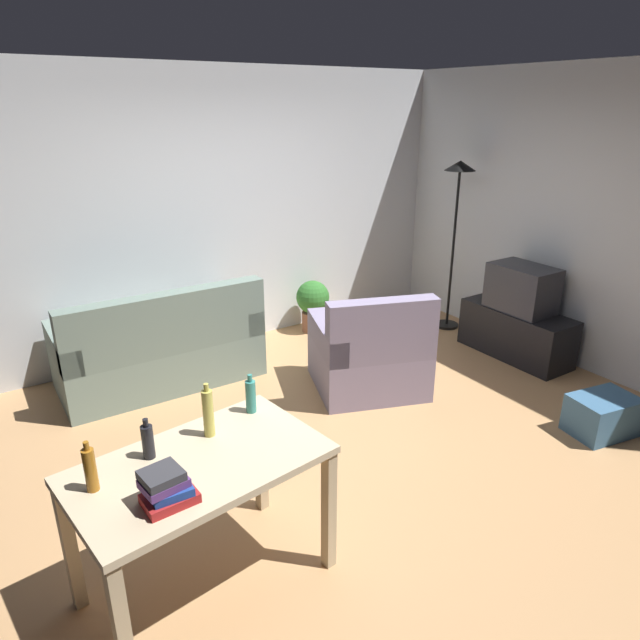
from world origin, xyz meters
name	(u,v)px	position (x,y,z in m)	size (l,w,h in m)	color
ground_plane	(345,435)	(0.00, 0.00, -0.01)	(5.20, 4.40, 0.02)	tan
wall_rear	(217,213)	(0.00, 2.20, 1.35)	(5.20, 0.10, 2.70)	silver
wall_right	(580,221)	(2.60, 0.00, 1.35)	(0.10, 4.40, 2.70)	silver
couch	(161,351)	(-0.87, 1.59, 0.31)	(1.71, 0.84, 0.92)	slate
tv_stand	(516,333)	(2.25, 0.26, 0.24)	(0.44, 1.10, 0.48)	black
tv	(522,288)	(2.25, 0.26, 0.70)	(0.41, 0.60, 0.44)	#2D2D33
torchiere_lamp	(457,200)	(2.25, 1.19, 1.41)	(0.32, 0.32, 1.81)	black
desk	(201,480)	(-1.42, -0.78, 0.65)	(1.29, 0.86, 0.76)	#C6B28E
potted_plant	(313,302)	(0.91, 1.90, 0.33)	(0.36, 0.36, 0.57)	brown
armchair	(370,355)	(0.60, 0.48, 0.32)	(1.13, 1.10, 0.92)	gray
storage_box	(602,415)	(1.65, -1.04, 0.15)	(0.48, 0.34, 0.30)	#386084
bottle_amber	(90,469)	(-1.89, -0.73, 0.87)	(0.05, 0.05, 0.25)	#9E6019
bottle_dark	(148,441)	(-1.60, -0.62, 0.85)	(0.06, 0.06, 0.21)	black
bottle_squat	(208,412)	(-1.28, -0.59, 0.89)	(0.06, 0.06, 0.30)	#BCB24C
bottle_tall	(251,396)	(-1.00, -0.49, 0.86)	(0.06, 0.06, 0.23)	teal
book_stack	(167,488)	(-1.64, -0.99, 0.83)	(0.23, 0.19, 0.16)	maroon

